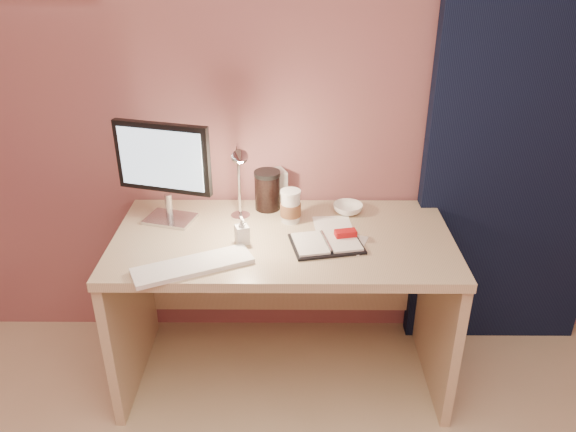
{
  "coord_description": "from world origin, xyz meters",
  "views": [
    {
      "loc": [
        0.03,
        -0.65,
        1.86
      ],
      "look_at": [
        0.02,
        1.33,
        0.85
      ],
      "focal_mm": 35.0,
      "sensor_mm": 36.0,
      "label": 1
    }
  ],
  "objects_px": {
    "keyboard": "(193,266)",
    "dark_jar": "(267,192)",
    "monitor": "(165,164)",
    "product_box": "(273,188)",
    "desk_lamp": "(233,178)",
    "planner": "(328,242)",
    "lotion_bottle": "(242,230)",
    "coffee_cup": "(291,207)",
    "bowl": "(348,209)",
    "desk": "(283,273)"
  },
  "relations": [
    {
      "from": "lotion_bottle",
      "to": "desk",
      "type": "bearing_deg",
      "value": 38.41
    },
    {
      "from": "monitor",
      "to": "coffee_cup",
      "type": "distance_m",
      "value": 0.56
    },
    {
      "from": "lotion_bottle",
      "to": "keyboard",
      "type": "bearing_deg",
      "value": -132.12
    },
    {
      "from": "bowl",
      "to": "product_box",
      "type": "xyz_separation_m",
      "value": [
        -0.34,
        0.09,
        0.06
      ]
    },
    {
      "from": "dark_jar",
      "to": "coffee_cup",
      "type": "bearing_deg",
      "value": -49.98
    },
    {
      "from": "coffee_cup",
      "to": "bowl",
      "type": "bearing_deg",
      "value": 17.46
    },
    {
      "from": "keyboard",
      "to": "planner",
      "type": "bearing_deg",
      "value": -6.06
    },
    {
      "from": "planner",
      "to": "desk_lamp",
      "type": "relative_size",
      "value": 0.86
    },
    {
      "from": "dark_jar",
      "to": "monitor",
      "type": "bearing_deg",
      "value": -163.6
    },
    {
      "from": "desk",
      "to": "monitor",
      "type": "xyz_separation_m",
      "value": [
        -0.49,
        0.07,
        0.49
      ]
    },
    {
      "from": "planner",
      "to": "keyboard",
      "type": "bearing_deg",
      "value": -172.35
    },
    {
      "from": "keyboard",
      "to": "product_box",
      "type": "bearing_deg",
      "value": 37.64
    },
    {
      "from": "monitor",
      "to": "lotion_bottle",
      "type": "height_order",
      "value": "monitor"
    },
    {
      "from": "bowl",
      "to": "lotion_bottle",
      "type": "height_order",
      "value": "lotion_bottle"
    },
    {
      "from": "monitor",
      "to": "desk_lamp",
      "type": "xyz_separation_m",
      "value": [
        0.29,
        -0.06,
        -0.04
      ]
    },
    {
      "from": "product_box",
      "to": "desk_lamp",
      "type": "bearing_deg",
      "value": -146.31
    },
    {
      "from": "desk_lamp",
      "to": "product_box",
      "type": "bearing_deg",
      "value": 47.07
    },
    {
      "from": "lotion_bottle",
      "to": "bowl",
      "type": "bearing_deg",
      "value": 31.44
    },
    {
      "from": "dark_jar",
      "to": "bowl",
      "type": "bearing_deg",
      "value": -6.93
    },
    {
      "from": "planner",
      "to": "dark_jar",
      "type": "height_order",
      "value": "dark_jar"
    },
    {
      "from": "product_box",
      "to": "desk_lamp",
      "type": "xyz_separation_m",
      "value": [
        -0.15,
        -0.23,
        0.14
      ]
    },
    {
      "from": "dark_jar",
      "to": "product_box",
      "type": "bearing_deg",
      "value": 60.6
    },
    {
      "from": "planner",
      "to": "desk_lamp",
      "type": "xyz_separation_m",
      "value": [
        -0.39,
        0.14,
        0.22
      ]
    },
    {
      "from": "bowl",
      "to": "desk_lamp",
      "type": "distance_m",
      "value": 0.55
    },
    {
      "from": "planner",
      "to": "lotion_bottle",
      "type": "distance_m",
      "value": 0.35
    },
    {
      "from": "coffee_cup",
      "to": "product_box",
      "type": "distance_m",
      "value": 0.19
    },
    {
      "from": "desk",
      "to": "lotion_bottle",
      "type": "bearing_deg",
      "value": -141.59
    },
    {
      "from": "planner",
      "to": "lotion_bottle",
      "type": "xyz_separation_m",
      "value": [
        -0.35,
        0.01,
        0.05
      ]
    },
    {
      "from": "monitor",
      "to": "planner",
      "type": "relative_size",
      "value": 1.42
    },
    {
      "from": "lotion_bottle",
      "to": "dark_jar",
      "type": "relative_size",
      "value": 0.72
    },
    {
      "from": "coffee_cup",
      "to": "desk_lamp",
      "type": "height_order",
      "value": "desk_lamp"
    },
    {
      "from": "desk_lamp",
      "to": "planner",
      "type": "bearing_deg",
      "value": -29.41
    },
    {
      "from": "desk",
      "to": "coffee_cup",
      "type": "height_order",
      "value": "coffee_cup"
    },
    {
      "from": "coffee_cup",
      "to": "bowl",
      "type": "xyz_separation_m",
      "value": [
        0.26,
        0.08,
        -0.05
      ]
    },
    {
      "from": "desk",
      "to": "coffee_cup",
      "type": "distance_m",
      "value": 0.3
    },
    {
      "from": "bowl",
      "to": "lotion_bottle",
      "type": "xyz_separation_m",
      "value": [
        -0.45,
        -0.27,
        0.04
      ]
    },
    {
      "from": "coffee_cup",
      "to": "monitor",
      "type": "bearing_deg",
      "value": 179.9
    },
    {
      "from": "desk",
      "to": "dark_jar",
      "type": "xyz_separation_m",
      "value": [
        -0.07,
        0.19,
        0.31
      ]
    },
    {
      "from": "desk",
      "to": "planner",
      "type": "xyz_separation_m",
      "value": [
        0.18,
        -0.14,
        0.24
      ]
    },
    {
      "from": "planner",
      "to": "desk",
      "type": "bearing_deg",
      "value": 131.07
    },
    {
      "from": "coffee_cup",
      "to": "lotion_bottle",
      "type": "bearing_deg",
      "value": -134.92
    },
    {
      "from": "keyboard",
      "to": "dark_jar",
      "type": "bearing_deg",
      "value": 37.82
    },
    {
      "from": "desk_lamp",
      "to": "dark_jar",
      "type": "bearing_deg",
      "value": 46.08
    },
    {
      "from": "coffee_cup",
      "to": "dark_jar",
      "type": "xyz_separation_m",
      "value": [
        -0.1,
        0.12,
        0.01
      ]
    },
    {
      "from": "lotion_bottle",
      "to": "desk_lamp",
      "type": "height_order",
      "value": "desk_lamp"
    },
    {
      "from": "planner",
      "to": "lotion_bottle",
      "type": "height_order",
      "value": "lotion_bottle"
    },
    {
      "from": "monitor",
      "to": "dark_jar",
      "type": "xyz_separation_m",
      "value": [
        0.42,
        0.12,
        -0.18
      ]
    },
    {
      "from": "keyboard",
      "to": "planner",
      "type": "relative_size",
      "value": 1.44
    },
    {
      "from": "bowl",
      "to": "desk_lamp",
      "type": "relative_size",
      "value": 0.36
    },
    {
      "from": "monitor",
      "to": "keyboard",
      "type": "xyz_separation_m",
      "value": [
        0.16,
        -0.38,
        -0.26
      ]
    }
  ]
}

